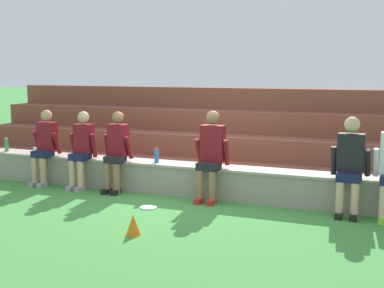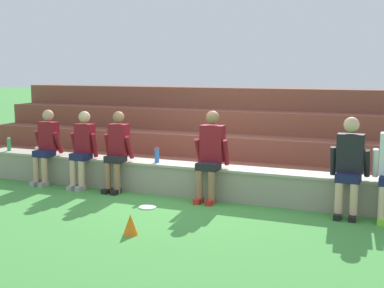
{
  "view_description": "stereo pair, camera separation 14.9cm",
  "coord_description": "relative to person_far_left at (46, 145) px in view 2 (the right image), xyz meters",
  "views": [
    {
      "loc": [
        3.27,
        -7.74,
        2.11
      ],
      "look_at": [
        -0.01,
        0.23,
        0.87
      ],
      "focal_mm": 49.14,
      "sensor_mm": 36.0,
      "label": 1
    },
    {
      "loc": [
        3.41,
        -7.68,
        2.11
      ],
      "look_at": [
        -0.01,
        0.23,
        0.87
      ],
      "focal_mm": 49.14,
      "sensor_mm": 36.0,
      "label": 2
    }
  ],
  "objects": [
    {
      "name": "stone_seating_wall",
      "position": [
        2.82,
        0.24,
        -0.45
      ],
      "size": [
        8.53,
        0.5,
        0.52
      ],
      "color": "gray",
      "rests_on": "ground"
    },
    {
      "name": "sports_cone",
      "position": [
        2.93,
        -2.03,
        -0.59
      ],
      "size": [
        0.19,
        0.19,
        0.27
      ],
      "primitive_type": "cone",
      "color": "orange",
      "rests_on": "ground"
    },
    {
      "name": "ground_plane",
      "position": [
        2.82,
        0.01,
        -0.73
      ],
      "size": [
        80.0,
        80.0,
        0.0
      ],
      "primitive_type": "plane",
      "color": "#428E3D"
    },
    {
      "name": "person_far_left",
      "position": [
        0.0,
        0.0,
        0.0
      ],
      "size": [
        0.52,
        0.53,
        1.36
      ],
      "color": "tan",
      "rests_on": "ground"
    },
    {
      "name": "frisbee",
      "position": [
        2.51,
        -0.79,
        -0.72
      ],
      "size": [
        0.26,
        0.26,
        0.02
      ],
      "primitive_type": "cylinder",
      "color": "white",
      "rests_on": "ground"
    },
    {
      "name": "person_center",
      "position": [
        1.51,
        -0.01,
        0.01
      ],
      "size": [
        0.51,
        0.49,
        1.38
      ],
      "color": "#996B4C",
      "rests_on": "ground"
    },
    {
      "name": "water_bottle_near_left",
      "position": [
        -1.05,
        0.19,
        -0.08
      ],
      "size": [
        0.07,
        0.07,
        0.26
      ],
      "color": "green",
      "rests_on": "stone_seating_wall"
    },
    {
      "name": "water_bottle_near_right",
      "position": [
        2.18,
        0.18,
        -0.08
      ],
      "size": [
        0.08,
        0.08,
        0.26
      ],
      "color": "blue",
      "rests_on": "stone_seating_wall"
    },
    {
      "name": "plastic_cup_middle",
      "position": [
        -0.39,
        0.22,
        -0.15
      ],
      "size": [
        0.09,
        0.09,
        0.11
      ],
      "primitive_type": "cylinder",
      "color": "white",
      "rests_on": "stone_seating_wall"
    },
    {
      "name": "person_left_of_center",
      "position": [
        0.81,
        -0.02,
        -0.0
      ],
      "size": [
        0.5,
        0.52,
        1.36
      ],
      "color": "#DBAD89",
      "rests_on": "ground"
    },
    {
      "name": "person_far_right",
      "position": [
        5.37,
        -0.03,
        0.04
      ],
      "size": [
        0.55,
        0.52,
        1.43
      ],
      "color": "#DBAD89",
      "rests_on": "ground"
    },
    {
      "name": "brick_bleachers",
      "position": [
        2.82,
        2.25,
        -0.09
      ],
      "size": [
        10.57,
        2.42,
        1.71
      ],
      "color": "brown",
      "rests_on": "ground"
    },
    {
      "name": "person_right_of_center",
      "position": [
        3.22,
        0.03,
        0.05
      ],
      "size": [
        0.56,
        0.56,
        1.44
      ],
      "color": "#996B4C",
      "rests_on": "ground"
    }
  ]
}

